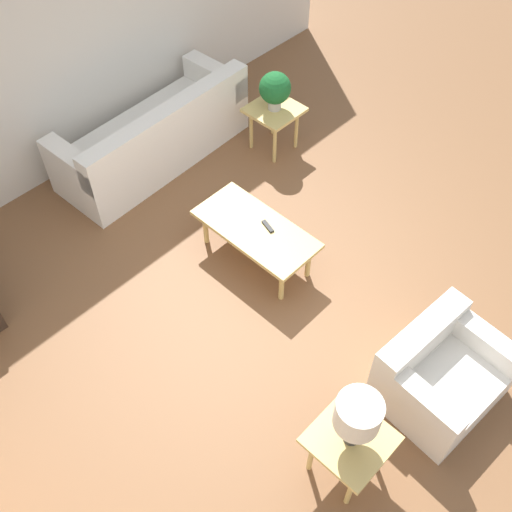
% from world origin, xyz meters
% --- Properties ---
extents(ground_plane, '(14.00, 14.00, 0.00)m').
position_xyz_m(ground_plane, '(0.00, 0.00, 0.00)').
color(ground_plane, brown).
extents(wall_right, '(0.12, 7.20, 2.70)m').
position_xyz_m(wall_right, '(3.06, 0.00, 1.35)').
color(wall_right, silver).
rests_on(wall_right, ground_plane).
extents(sofa, '(0.92, 2.22, 0.82)m').
position_xyz_m(sofa, '(2.38, -0.31, 0.31)').
color(sofa, white).
rests_on(sofa, ground_plane).
extents(armchair, '(0.83, 0.98, 0.68)m').
position_xyz_m(armchair, '(-1.41, 0.00, 0.28)').
color(armchair, silver).
rests_on(armchair, ground_plane).
extents(coffee_table, '(1.18, 0.56, 0.43)m').
position_xyz_m(coffee_table, '(0.61, -0.03, 0.38)').
color(coffee_table, tan).
rests_on(coffee_table, ground_plane).
extents(side_table_plant, '(0.53, 0.53, 0.53)m').
position_xyz_m(side_table_plant, '(1.60, -1.36, 0.45)').
color(side_table_plant, tan).
rests_on(side_table_plant, ground_plane).
extents(side_table_lamp, '(0.53, 0.53, 0.53)m').
position_xyz_m(side_table_lamp, '(-1.28, 1.00, 0.45)').
color(side_table_lamp, tan).
rests_on(side_table_lamp, ground_plane).
extents(potted_plant, '(0.34, 0.34, 0.43)m').
position_xyz_m(potted_plant, '(1.60, -1.36, 0.78)').
color(potted_plant, '#B2ADA3').
rests_on(potted_plant, side_table_plant).
extents(table_lamp, '(0.31, 0.31, 0.50)m').
position_xyz_m(table_lamp, '(-1.28, 1.00, 0.88)').
color(table_lamp, '#333333').
rests_on(table_lamp, side_table_lamp).
extents(remote_control, '(0.16, 0.08, 0.02)m').
position_xyz_m(remote_control, '(0.53, -0.11, 0.44)').
color(remote_control, black).
rests_on(remote_control, coffee_table).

